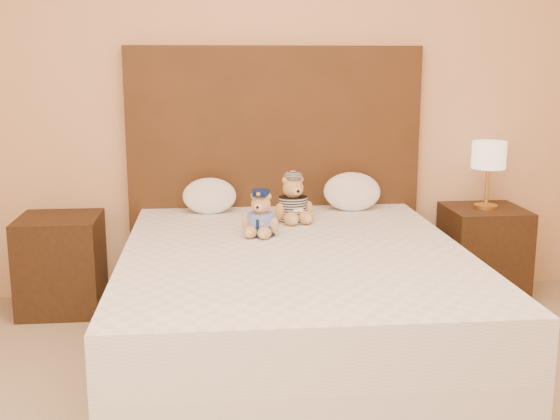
{
  "coord_description": "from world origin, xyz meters",
  "views": [
    {
      "loc": [
        -0.38,
        -1.97,
        1.42
      ],
      "look_at": [
        -0.04,
        1.45,
        0.68
      ],
      "focal_mm": 45.0,
      "sensor_mm": 36.0,
      "label": 1
    }
  ],
  "objects_px": {
    "pillow_right": "(352,190)",
    "nightstand_right": "(483,252)",
    "teddy_prisoner": "(293,199)",
    "lamp": "(489,158)",
    "teddy_police": "(261,213)",
    "nightstand_left": "(61,264)",
    "pillow_left": "(209,194)",
    "bed": "(294,304)"
  },
  "relations": [
    {
      "from": "teddy_police",
      "to": "nightstand_right",
      "type": "bearing_deg",
      "value": 41.7
    },
    {
      "from": "bed",
      "to": "teddy_police",
      "type": "relative_size",
      "value": 8.62
    },
    {
      "from": "nightstand_right",
      "to": "nightstand_left",
      "type": "bearing_deg",
      "value": 180.0
    },
    {
      "from": "teddy_prisoner",
      "to": "nightstand_right",
      "type": "bearing_deg",
      "value": -4.27
    },
    {
      "from": "pillow_right",
      "to": "nightstand_right",
      "type": "bearing_deg",
      "value": -2.12
    },
    {
      "from": "nightstand_right",
      "to": "pillow_left",
      "type": "relative_size",
      "value": 1.78
    },
    {
      "from": "teddy_prisoner",
      "to": "pillow_right",
      "type": "distance_m",
      "value": 0.48
    },
    {
      "from": "nightstand_left",
      "to": "teddy_police",
      "type": "height_order",
      "value": "teddy_police"
    },
    {
      "from": "nightstand_left",
      "to": "pillow_left",
      "type": "height_order",
      "value": "pillow_left"
    },
    {
      "from": "teddy_police",
      "to": "teddy_prisoner",
      "type": "distance_m",
      "value": 0.35
    },
    {
      "from": "lamp",
      "to": "pillow_left",
      "type": "distance_m",
      "value": 1.66
    },
    {
      "from": "bed",
      "to": "nightstand_right",
      "type": "distance_m",
      "value": 1.48
    },
    {
      "from": "bed",
      "to": "pillow_left",
      "type": "height_order",
      "value": "pillow_left"
    },
    {
      "from": "nightstand_right",
      "to": "pillow_left",
      "type": "height_order",
      "value": "pillow_left"
    },
    {
      "from": "lamp",
      "to": "pillow_right",
      "type": "height_order",
      "value": "lamp"
    },
    {
      "from": "nightstand_left",
      "to": "pillow_right",
      "type": "relative_size",
      "value": 1.62
    },
    {
      "from": "lamp",
      "to": "pillow_left",
      "type": "height_order",
      "value": "lamp"
    },
    {
      "from": "lamp",
      "to": "nightstand_left",
      "type": "bearing_deg",
      "value": 180.0
    },
    {
      "from": "nightstand_left",
      "to": "nightstand_right",
      "type": "xyz_separation_m",
      "value": [
        2.5,
        0.0,
        0.0
      ]
    },
    {
      "from": "bed",
      "to": "teddy_prisoner",
      "type": "xyz_separation_m",
      "value": [
        0.06,
        0.55,
        0.41
      ]
    },
    {
      "from": "pillow_left",
      "to": "pillow_right",
      "type": "distance_m",
      "value": 0.84
    },
    {
      "from": "nightstand_left",
      "to": "lamp",
      "type": "xyz_separation_m",
      "value": [
        2.5,
        0.0,
        0.57
      ]
    },
    {
      "from": "nightstand_left",
      "to": "teddy_prisoner",
      "type": "distance_m",
      "value": 1.39
    },
    {
      "from": "bed",
      "to": "teddy_prisoner",
      "type": "relative_size",
      "value": 7.67
    },
    {
      "from": "teddy_prisoner",
      "to": "bed",
      "type": "bearing_deg",
      "value": -112.26
    },
    {
      "from": "nightstand_right",
      "to": "pillow_right",
      "type": "bearing_deg",
      "value": 177.88
    },
    {
      "from": "lamp",
      "to": "teddy_police",
      "type": "distance_m",
      "value": 1.5
    },
    {
      "from": "teddy_prisoner",
      "to": "nightstand_left",
      "type": "bearing_deg",
      "value": 152.69
    },
    {
      "from": "lamp",
      "to": "teddy_police",
      "type": "xyz_separation_m",
      "value": [
        -1.39,
        -0.54,
        -0.18
      ]
    },
    {
      "from": "teddy_police",
      "to": "pillow_left",
      "type": "height_order",
      "value": "teddy_police"
    },
    {
      "from": "lamp",
      "to": "bed",
      "type": "bearing_deg",
      "value": -147.38
    },
    {
      "from": "nightstand_right",
      "to": "lamp",
      "type": "xyz_separation_m",
      "value": [
        -0.0,
        0.0,
        0.57
      ]
    },
    {
      "from": "nightstand_left",
      "to": "pillow_left",
      "type": "xyz_separation_m",
      "value": [
        0.85,
        0.03,
        0.38
      ]
    },
    {
      "from": "bed",
      "to": "teddy_prisoner",
      "type": "bearing_deg",
      "value": 84.03
    },
    {
      "from": "bed",
      "to": "nightstand_left",
      "type": "relative_size",
      "value": 3.64
    },
    {
      "from": "teddy_police",
      "to": "pillow_right",
      "type": "distance_m",
      "value": 0.81
    },
    {
      "from": "teddy_prisoner",
      "to": "lamp",
      "type": "bearing_deg",
      "value": -4.27
    },
    {
      "from": "lamp",
      "to": "teddy_prisoner",
      "type": "distance_m",
      "value": 1.23
    },
    {
      "from": "nightstand_right",
      "to": "lamp",
      "type": "relative_size",
      "value": 1.38
    },
    {
      "from": "nightstand_left",
      "to": "pillow_right",
      "type": "xyz_separation_m",
      "value": [
        1.69,
        0.03,
        0.39
      ]
    },
    {
      "from": "lamp",
      "to": "pillow_right",
      "type": "bearing_deg",
      "value": 177.88
    },
    {
      "from": "pillow_right",
      "to": "pillow_left",
      "type": "bearing_deg",
      "value": 180.0
    }
  ]
}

